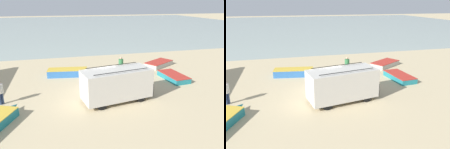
% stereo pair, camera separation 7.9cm
% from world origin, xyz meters
% --- Properties ---
extents(ground_plane, '(200.00, 200.00, 0.00)m').
position_xyz_m(ground_plane, '(0.00, 0.00, 0.00)').
color(ground_plane, tan).
extents(sea_water, '(120.00, 80.00, 0.01)m').
position_xyz_m(sea_water, '(0.00, 52.00, 0.00)').
color(sea_water, '#99A89E').
rests_on(sea_water, ground_plane).
extents(parked_van, '(5.28, 2.90, 2.49)m').
position_xyz_m(parked_van, '(1.10, -2.01, 1.29)').
color(parked_van, beige).
rests_on(parked_van, ground_plane).
extents(fishing_rowboat_1, '(1.86, 3.96, 0.51)m').
position_xyz_m(fishing_rowboat_1, '(7.41, 1.19, 0.25)').
color(fishing_rowboat_1, '#1E757F').
rests_on(fishing_rowboat_1, ground_plane).
extents(fishing_rowboat_2, '(4.07, 3.19, 0.51)m').
position_xyz_m(fishing_rowboat_2, '(8.13, 5.53, 0.26)').
color(fishing_rowboat_2, '#ADA89E').
rests_on(fishing_rowboat_2, ground_plane).
extents(fishing_rowboat_3, '(4.65, 1.89, 0.69)m').
position_xyz_m(fishing_rowboat_3, '(-1.86, 4.52, 0.34)').
color(fishing_rowboat_3, '#2D66AD').
rests_on(fishing_rowboat_3, ground_plane).
extents(fisherman_0, '(0.46, 0.46, 1.75)m').
position_xyz_m(fisherman_0, '(-6.93, -0.62, 1.04)').
color(fisherman_0, navy).
rests_on(fisherman_0, ground_plane).
extents(fisherman_1, '(0.46, 0.46, 1.75)m').
position_xyz_m(fisherman_1, '(3.12, 3.77, 1.05)').
color(fisherman_1, '#5B564C').
rests_on(fisherman_1, ground_plane).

